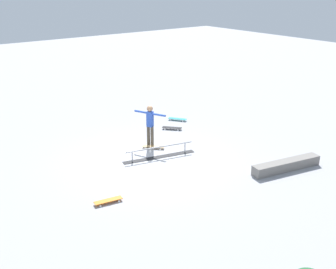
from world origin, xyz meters
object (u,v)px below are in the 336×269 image
at_px(skate_ledge, 286,165).
at_px(loose_skateboard_teal, 177,119).
at_px(skater_main, 150,123).
at_px(loose_skateboard_black, 172,128).
at_px(grind_rail, 159,152).
at_px(skateboard_main, 153,147).
at_px(loose_skateboard_orange, 108,200).

bearing_deg(skate_ledge, loose_skateboard_teal, -92.64).
height_order(skater_main, loose_skateboard_black, skater_main).
relative_size(grind_rail, skater_main, 1.65).
relative_size(skater_main, skateboard_main, 2.24).
bearing_deg(skate_ledge, grind_rail, -51.11).
bearing_deg(skater_main, loose_skateboard_black, -85.36).
bearing_deg(grind_rail, loose_skateboard_teal, -124.00).
bearing_deg(skateboard_main, loose_skateboard_orange, 81.97).
relative_size(skate_ledge, loose_skateboard_orange, 3.05).
height_order(skater_main, loose_skateboard_teal, skater_main).
height_order(skateboard_main, loose_skateboard_orange, same).
distance_m(skate_ledge, skateboard_main, 4.75).
relative_size(grind_rail, loose_skateboard_orange, 3.19).
relative_size(skate_ledge, skater_main, 1.58).
height_order(grind_rail, loose_skateboard_black, grind_rail).
height_order(loose_skateboard_orange, loose_skateboard_black, same).
distance_m(skater_main, loose_skateboard_teal, 3.29).
xyz_separation_m(skate_ledge, loose_skateboard_orange, (5.67, -1.68, -0.09)).
height_order(skate_ledge, loose_skateboard_black, skate_ledge).
distance_m(grind_rail, skate_ledge, 4.28).
xyz_separation_m(grind_rail, skateboard_main, (-0.29, -0.76, -0.10)).
distance_m(grind_rail, loose_skateboard_teal, 4.01).
relative_size(loose_skateboard_teal, loose_skateboard_orange, 0.93).
xyz_separation_m(skater_main, loose_skateboard_orange, (3.28, 2.62, -0.85)).
bearing_deg(loose_skateboard_black, grind_rail, -88.32).
bearing_deg(skateboard_main, skate_ledge, 165.87).
bearing_deg(grind_rail, loose_skateboard_orange, 42.74).
relative_size(skateboard_main, loose_skateboard_orange, 0.86).
height_order(skater_main, loose_skateboard_orange, skater_main).
xyz_separation_m(grind_rail, skater_main, (-0.30, -0.96, 0.75)).
distance_m(loose_skateboard_orange, loose_skateboard_black, 6.20).
relative_size(skate_ledge, loose_skateboard_black, 3.43).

